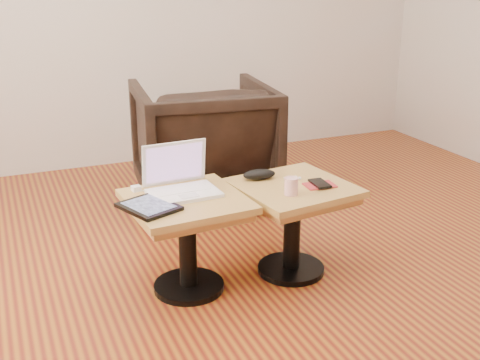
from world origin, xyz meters
name	(u,v)px	position (x,y,z in m)	size (l,w,h in m)	color
side_table_left	(187,222)	(-0.48, 0.16, 0.35)	(0.55, 0.55, 0.47)	black
side_table_right	(293,207)	(0.05, 0.13, 0.35)	(0.58, 0.58, 0.47)	black
laptop	(181,183)	(-0.48, 0.24, 0.51)	(0.32, 0.26, 0.22)	white
tablet	(149,207)	(-0.67, 0.10, 0.48)	(0.27, 0.30, 0.02)	black
charging_adapter	(136,188)	(-0.67, 0.34, 0.48)	(0.04, 0.04, 0.02)	white
glasses_case	(259,174)	(-0.07, 0.26, 0.49)	(0.16, 0.07, 0.05)	black
striped_cup	(291,186)	(-0.02, 0.01, 0.51)	(0.06, 0.06, 0.08)	#DE6772
earbuds_tangle	(294,178)	(0.09, 0.19, 0.47)	(0.08, 0.05, 0.01)	white
phone_on_sleeve	(320,184)	(0.16, 0.06, 0.48)	(0.15, 0.13, 0.02)	maroon
armchair	(203,142)	(-0.01, 1.25, 0.39)	(0.84, 0.86, 0.78)	black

